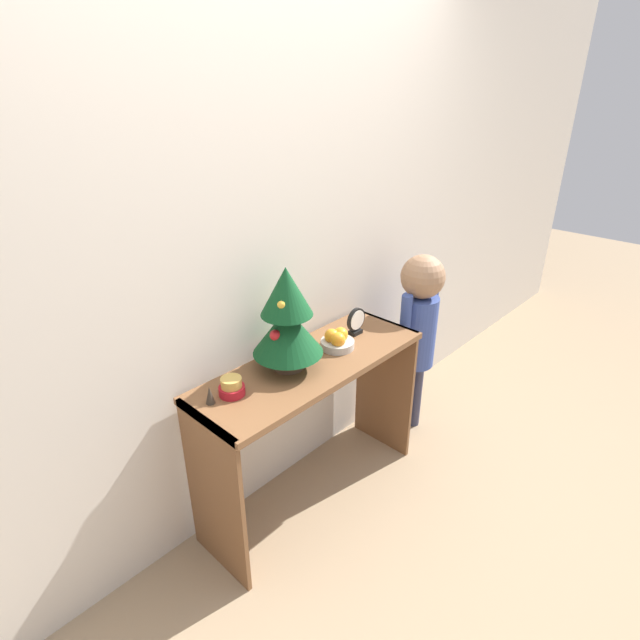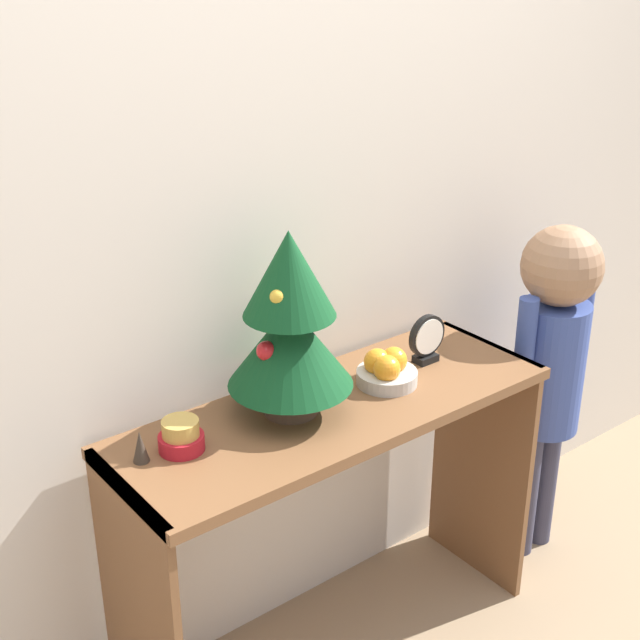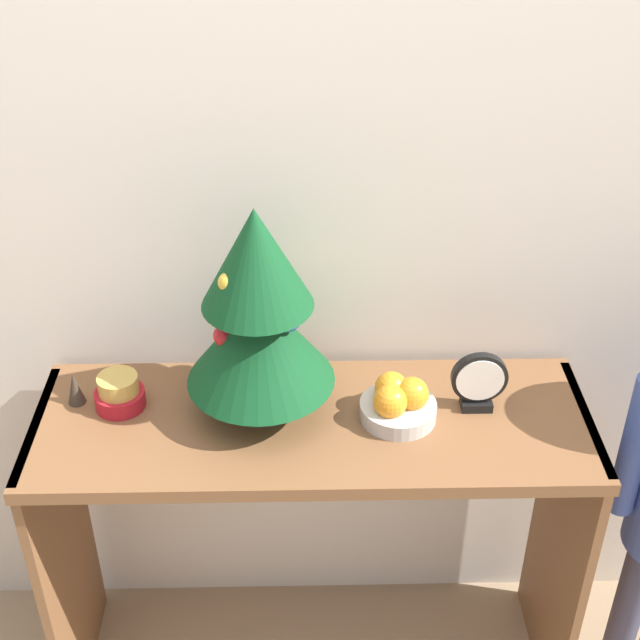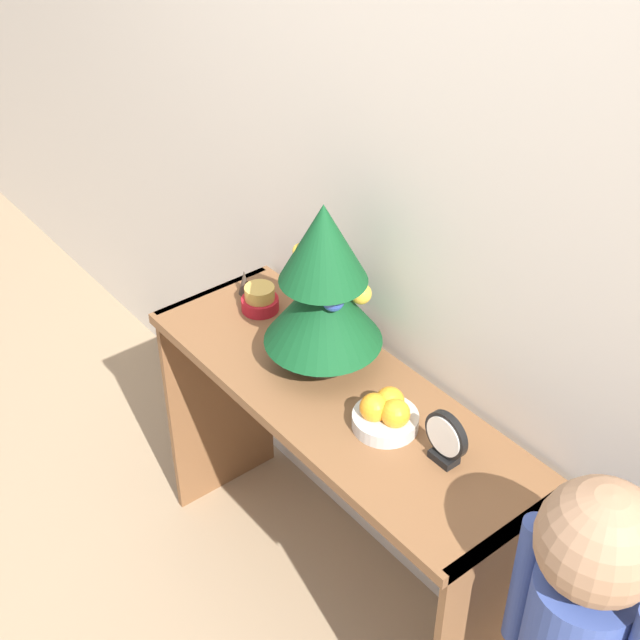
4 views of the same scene
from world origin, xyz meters
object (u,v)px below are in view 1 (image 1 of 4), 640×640
(fruit_bowl, at_px, (337,340))
(child_figure, at_px, (419,320))
(figurine, at_px, (210,395))
(singing_bowl, at_px, (232,387))
(desk_clock, at_px, (356,322))
(mini_tree, at_px, (287,319))

(fruit_bowl, relative_size, child_figure, 0.14)
(child_figure, bearing_deg, fruit_bowl, 174.98)
(figurine, distance_m, child_figure, 1.31)
(singing_bowl, bearing_deg, fruit_bowl, -4.72)
(singing_bowl, distance_m, figurine, 0.10)
(fruit_bowl, distance_m, singing_bowl, 0.58)
(singing_bowl, bearing_deg, child_figure, -4.87)
(fruit_bowl, bearing_deg, desk_clock, 8.53)
(figurine, bearing_deg, singing_bowl, -8.11)
(fruit_bowl, bearing_deg, mini_tree, 172.69)
(mini_tree, height_order, child_figure, mini_tree)
(figurine, bearing_deg, desk_clock, -2.45)
(mini_tree, relative_size, singing_bowl, 4.40)
(desk_clock, height_order, child_figure, child_figure)
(mini_tree, relative_size, desk_clock, 3.39)
(singing_bowl, distance_m, desk_clock, 0.75)
(singing_bowl, xyz_separation_m, desk_clock, (0.75, -0.02, 0.03))
(desk_clock, bearing_deg, fruit_bowl, -171.47)
(fruit_bowl, distance_m, figurine, 0.68)
(desk_clock, height_order, figurine, desk_clock)
(desk_clock, distance_m, figurine, 0.85)
(singing_bowl, relative_size, desk_clock, 0.77)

